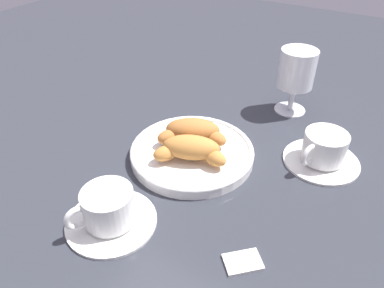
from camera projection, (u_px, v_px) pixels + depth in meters
ground_plane at (180, 156)px, 0.68m from camera, size 2.20×2.20×0.00m
pastry_plate at (192, 152)px, 0.66m from camera, size 0.23×0.23×0.02m
croissant_large at (193, 131)px, 0.67m from camera, size 0.12×0.10×0.04m
croissant_small at (191, 149)px, 0.62m from camera, size 0.13×0.10×0.04m
coffee_cup_near at (323, 151)px, 0.64m from camera, size 0.14×0.14×0.06m
coffee_cup_far at (109, 211)px, 0.53m from camera, size 0.14×0.14×0.06m
juice_glass_left at (297, 71)px, 0.75m from camera, size 0.08×0.08×0.14m
sugar_packet at (243, 261)px, 0.48m from camera, size 0.06×0.06×0.01m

